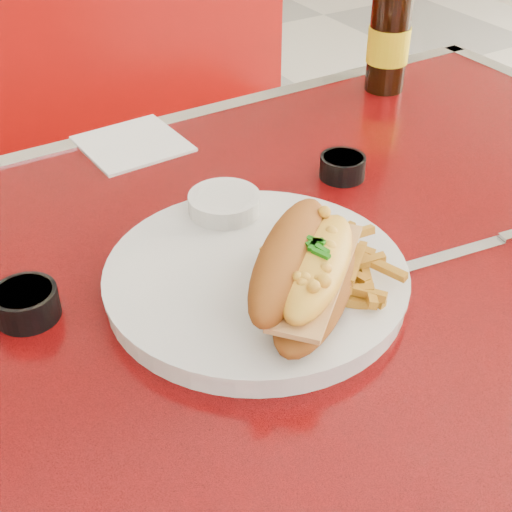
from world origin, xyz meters
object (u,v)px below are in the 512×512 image
sauce_cup_left (26,302)px  beer_bottle (390,29)px  diner_table (300,378)px  fork (314,245)px  gravy_ramekin (225,211)px  knife (494,242)px  mac_hoagie (307,271)px  booth_bench_far (90,255)px  sauce_cup_right (343,166)px  dinner_plate (256,278)px

sauce_cup_left → beer_bottle: 0.70m
diner_table → fork: 0.18m
gravy_ramekin → sauce_cup_left: 0.24m
fork → knife: (0.19, -0.08, -0.02)m
mac_hoagie → fork: mac_hoagie is taller
booth_bench_far → sauce_cup_right: (0.15, -0.67, 0.50)m
sauce_cup_right → knife: sauce_cup_right is taller
dinner_plate → beer_bottle: beer_bottle is taller
fork → knife: bearing=-107.4°
beer_bottle → knife: 0.44m
fork → sauce_cup_right: sauce_cup_right is taller
mac_hoagie → sauce_cup_left: mac_hoagie is taller
booth_bench_far → knife: bearing=-76.9°
gravy_ramekin → knife: gravy_ramekin is taller
dinner_plate → booth_bench_far: bearing=85.8°
mac_hoagie → fork: (0.06, 0.07, -0.04)m
sauce_cup_left → dinner_plate: bearing=-20.2°
dinner_plate → beer_bottle: 0.55m
dinner_plate → beer_bottle: (0.44, 0.33, 0.08)m
diner_table → beer_bottle: (0.38, 0.33, 0.26)m
mac_hoagie → diner_table: bearing=14.3°
beer_bottle → knife: (-0.17, -0.40, -0.09)m
booth_bench_far → dinner_plate: size_ratio=3.03×
diner_table → knife: 0.27m
booth_bench_far → sauce_cup_left: size_ratio=16.06×
gravy_ramekin → booth_bench_far: bearing=87.2°
beer_bottle → sauce_cup_right: bearing=-139.8°
diner_table → dinner_plate: size_ratio=3.11×
knife → dinner_plate: bearing=172.6°
diner_table → beer_bottle: 0.56m
dinner_plate → gravy_ramekin: (0.03, 0.11, 0.01)m
fork → diner_table: bearing=121.2°
sauce_cup_right → beer_bottle: beer_bottle is taller
diner_table → beer_bottle: size_ratio=4.87×
sauce_cup_left → booth_bench_far: bearing=69.8°
mac_hoagie → fork: 0.10m
mac_hoagie → beer_bottle: bearing=2.3°
booth_bench_far → sauce_cup_right: booth_bench_far is taller
fork → sauce_cup_right: (0.13, 0.13, -0.01)m
fork → beer_bottle: (0.36, 0.32, 0.07)m
sauce_cup_left → sauce_cup_right: 0.42m
gravy_ramekin → sauce_cup_right: (0.18, 0.03, -0.01)m
dinner_plate → sauce_cup_right: 0.25m
diner_table → sauce_cup_right: bearing=42.2°
fork → dinner_plate: bearing=100.1°
dinner_plate → knife: dinner_plate is taller
booth_bench_far → sauce_cup_left: (-0.27, -0.73, 0.50)m
gravy_ramekin → beer_bottle: 0.47m
diner_table → fork: bearing=26.5°
diner_table → sauce_cup_left: sauce_cup_left is taller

